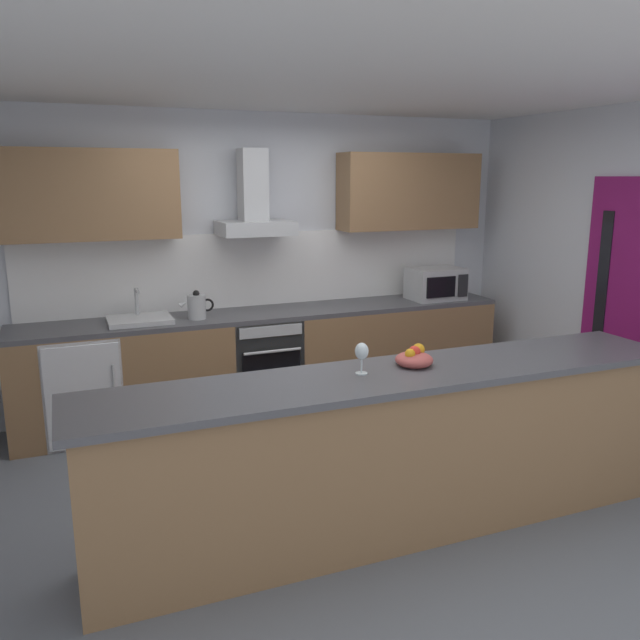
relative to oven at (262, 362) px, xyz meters
The scene contains 17 objects.
ground 1.53m from the oven, 85.89° to the right, with size 5.86×4.60×0.02m, color slate.
ceiling 2.60m from the oven, 85.89° to the right, with size 5.86×4.60×0.02m, color white.
wall_back 0.94m from the oven, 75.58° to the left, with size 5.86×0.12×2.60m, color silver.
wall_right 3.09m from the oven, 29.25° to the right, with size 0.12×4.60×2.60m, color silver.
backsplash_tile 0.85m from the oven, 72.64° to the left, with size 4.14×0.02×0.66m, color white.
counter_back 0.11m from the oven, 14.13° to the left, with size 4.28×0.60×0.90m.
counter_island 2.19m from the oven, 86.38° to the right, with size 3.60×0.64×0.98m.
upper_cabinets 1.46m from the oven, 59.34° to the left, with size 4.22×0.32×0.70m.
side_door 3.01m from the oven, 31.45° to the right, with size 0.08×0.85×2.05m.
oven is the anchor object (origin of this frame).
refrigerator 1.49m from the oven, behind, with size 0.58×0.60×0.85m.
microwave 1.83m from the oven, ahead, with size 0.50×0.38×0.30m.
sink 1.12m from the oven, behind, with size 0.50×0.40×0.26m.
kettle 0.78m from the oven, behind, with size 0.29×0.15×0.24m.
range_hood 1.33m from the oven, 90.00° to the left, with size 0.62×0.45×0.72m.
wine_glass 2.23m from the oven, 91.84° to the right, with size 0.08×0.08×0.18m.
fruit_bowl 2.20m from the oven, 82.36° to the right, with size 0.22×0.22×0.13m.
Camera 1 is at (-1.67, -3.75, 2.05)m, focal length 36.04 mm.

